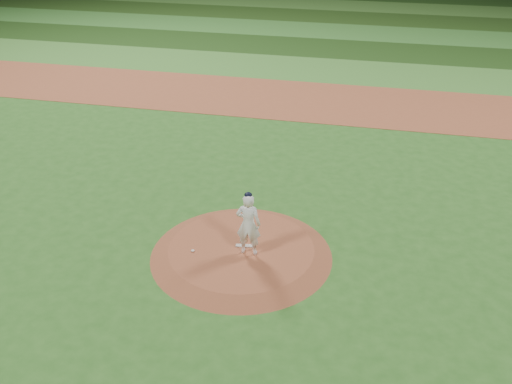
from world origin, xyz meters
name	(u,v)px	position (x,y,z in m)	size (l,w,h in m)	color
ground	(241,255)	(0.00, 0.00, 0.00)	(120.00, 120.00, 0.00)	#2A601F
infield_dirt_band	(308,101)	(0.00, 14.00, 0.01)	(70.00, 6.00, 0.02)	brown
outfield_stripe_0	(321,70)	(0.00, 19.50, 0.01)	(70.00, 5.00, 0.02)	#3D7D2D
outfield_stripe_1	(330,48)	(0.00, 24.50, 0.01)	(70.00, 5.00, 0.02)	#1D3F14
outfield_stripe_2	(338,31)	(0.00, 29.50, 0.01)	(70.00, 5.00, 0.02)	#36792C
outfield_stripe_3	(344,17)	(0.00, 34.50, 0.01)	(70.00, 5.00, 0.02)	#224516
outfield_stripe_4	(349,6)	(0.00, 39.50, 0.01)	(70.00, 5.00, 0.02)	#3E782B
pitchers_mound	(241,251)	(0.00, 0.00, 0.12)	(5.50, 5.50, 0.25)	brown
pitching_rubber	(245,246)	(0.08, 0.12, 0.26)	(0.56, 0.14, 0.03)	beige
rosin_bag	(193,251)	(-1.37, -0.50, 0.28)	(0.11, 0.11, 0.06)	silver
pitcher_on_mound	(248,224)	(0.27, -0.19, 1.25)	(0.73, 0.49, 2.04)	white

